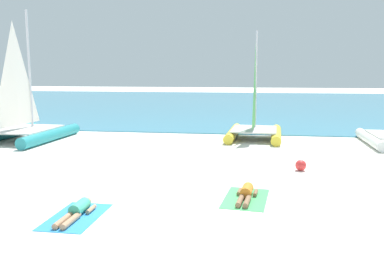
# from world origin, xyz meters

# --- Properties ---
(ground_plane) EXTENTS (120.00, 120.00, 0.00)m
(ground_plane) POSITION_xyz_m (0.00, 10.00, 0.00)
(ground_plane) COLOR white
(ocean_water) EXTENTS (120.00, 40.00, 0.05)m
(ocean_water) POSITION_xyz_m (0.00, 31.11, 0.03)
(ocean_water) COLOR teal
(ocean_water) RESTS_ON ground
(sailboat_yellow) EXTENTS (2.86, 4.24, 5.33)m
(sailboat_yellow) POSITION_xyz_m (2.38, 9.94, 0.79)
(sailboat_yellow) COLOR yellow
(sailboat_yellow) RESTS_ON ground
(sailboat_teal) EXTENTS (3.31, 4.94, 6.23)m
(sailboat_teal) POSITION_xyz_m (-8.52, 7.82, 0.93)
(sailboat_teal) COLOR teal
(sailboat_teal) RESTS_ON ground
(towel_middle) EXTENTS (1.12, 1.91, 0.01)m
(towel_middle) POSITION_xyz_m (-1.77, -1.48, 0.01)
(towel_middle) COLOR #338CD8
(towel_middle) RESTS_ON ground
(sunbather_middle) EXTENTS (0.55, 1.56, 0.30)m
(sunbather_middle) POSITION_xyz_m (-1.77, -1.41, 0.13)
(sunbather_middle) COLOR #3FB28C
(sunbather_middle) RESTS_ON towel_middle
(towel_right) EXTENTS (1.30, 2.01, 0.01)m
(towel_right) POSITION_xyz_m (2.11, 0.44, 0.01)
(towel_right) COLOR #4CB266
(towel_right) RESTS_ON ground
(sunbather_right) EXTENTS (0.59, 1.57, 0.30)m
(sunbather_right) POSITION_xyz_m (2.12, 0.51, 0.13)
(sunbather_right) COLOR orange
(sunbather_right) RESTS_ON towel_right
(beach_ball) EXTENTS (0.37, 0.37, 0.37)m
(beach_ball) POSITION_xyz_m (3.91, 3.75, 0.19)
(beach_ball) COLOR red
(beach_ball) RESTS_ON ground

